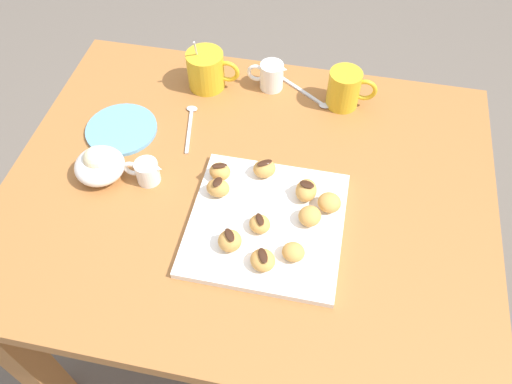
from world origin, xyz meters
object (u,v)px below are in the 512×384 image
Objects in this scene: beignet_7 at (293,252)px; beignet_8 at (220,171)px; beignet_4 at (263,260)px; beignet_1 at (260,224)px; cream_pitcher_white at (271,75)px; chocolate_sauce_pitcher at (147,171)px; pastry_plate_square at (266,223)px; beignet_0 at (264,169)px; beignet_9 at (329,203)px; coffee_mug_mustard_right at (345,88)px; ice_cream_bowl at (99,164)px; beignet_3 at (218,188)px; beignet_2 at (306,190)px; dining_table at (249,215)px; saucer_sky_left at (122,129)px; coffee_mug_mustard_left at (207,69)px; beignet_6 at (228,240)px; beignet_5 at (310,216)px.

beignet_7 is 0.25m from beignet_8.
beignet_1 is at bearing 105.31° from beignet_4.
beignet_7 is at bearing 28.42° from beignet_4.
chocolate_sauce_pitcher is at bearing -120.21° from cream_pitcher_white.
pastry_plate_square is 0.13m from beignet_0.
beignet_0 reaches higher than beignet_9.
coffee_mug_mustard_right is 0.61m from ice_cream_bowl.
beignet_1 is 0.13m from beignet_3.
ice_cream_bowl is 0.46m from beignet_2.
saucer_sky_left reaches higher than dining_table.
chocolate_sauce_pitcher is 1.87× the size of beignet_9.
cream_pitcher_white is 0.52m from beignet_7.
coffee_mug_mustard_left is 0.56m from beignet_4.
coffee_mug_mustard_right is 0.52m from beignet_4.
beignet_2 is 0.19m from beignet_3.
coffee_mug_mustard_left is 2.70× the size of beignet_2.
beignet_2 is at bearing 49.24° from beignet_6.
pastry_plate_square is 0.10m from beignet_4.
beignet_8 is at bearing -20.60° from saucer_sky_left.
beignet_2 is at bearing -23.14° from beignet_0.
beignet_7 is at bearing -52.92° from dining_table.
pastry_plate_square is 0.47m from coffee_mug_mustard_left.
beignet_2 is at bearing 51.59° from beignet_1.
ice_cream_bowl is 0.27m from beignet_3.
beignet_4 is (0.07, -0.20, 0.15)m from dining_table.
dining_table is 6.33× the size of saucer_sky_left.
beignet_4 is 1.03× the size of beignet_9.
saucer_sky_left is at bearing 151.85° from beignet_3.
beignet_6 is (0.33, -0.27, 0.03)m from saucer_sky_left.
dining_table is at bearing 6.14° from ice_cream_bowl.
ice_cream_bowl is at bearing 174.86° from beignet_5.
coffee_mug_mustard_left is 3.00× the size of beignet_3.
beignet_5 reaches higher than beignet_7.
beignet_4 is at bearing -81.07° from cream_pitcher_white.
cream_pitcher_white is 2.32× the size of beignet_1.
beignet_0 is 1.04× the size of beignet_5.
coffee_mug_mustard_right is 2.69× the size of beignet_1.
beignet_0 is 0.99× the size of beignet_3.
ice_cream_bowl is 0.65× the size of saucer_sky_left.
chocolate_sauce_pitcher is 0.26m from beignet_6.
beignet_7 is (0.14, -0.50, -0.01)m from cream_pitcher_white.
chocolate_sauce_pitcher is 1.84× the size of beignet_0.
beignet_6 reaches higher than beignet_7.
coffee_mug_mustard_left is 3.06× the size of beignet_9.
coffee_mug_mustard_right is 0.39m from beignet_8.
chocolate_sauce_pitcher reaches higher than beignet_0.
coffee_mug_mustard_left is 1.24× the size of coffee_mug_mustard_right.
dining_table is at bearing -17.17° from saucer_sky_left.
beignet_0 is 0.14m from beignet_1.
pastry_plate_square is at bearing -58.48° from dining_table.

